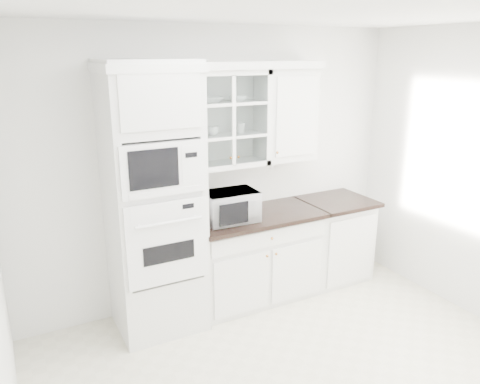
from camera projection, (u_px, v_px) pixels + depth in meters
room_shell at (292, 149)px, 3.39m from camera, size 4.00×3.50×2.70m
oven_column at (154, 202)px, 4.06m from camera, size 0.76×0.68×2.40m
base_cabinet_run at (255, 256)px, 4.75m from camera, size 1.32×0.67×0.92m
extra_base_cabinet at (333, 238)px, 5.20m from camera, size 0.72×0.67×0.92m
upper_cabinet_glass at (226, 119)px, 4.36m from camera, size 0.80×0.33×0.90m
upper_cabinet_solid at (286, 115)px, 4.66m from camera, size 0.55×0.33×0.90m
crown_molding at (216, 65)px, 4.15m from camera, size 2.14×0.38×0.07m
countertop_microwave at (230, 206)px, 4.39m from camera, size 0.51×0.43×0.29m
bowl_a at (212, 100)px, 4.22m from camera, size 0.25×0.25×0.05m
bowl_b at (238, 98)px, 4.34m from camera, size 0.19×0.19×0.05m
cup_a at (213, 131)px, 4.32m from camera, size 0.14×0.14×0.09m
cup_b at (240, 128)px, 4.44m from camera, size 0.12×0.12×0.10m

